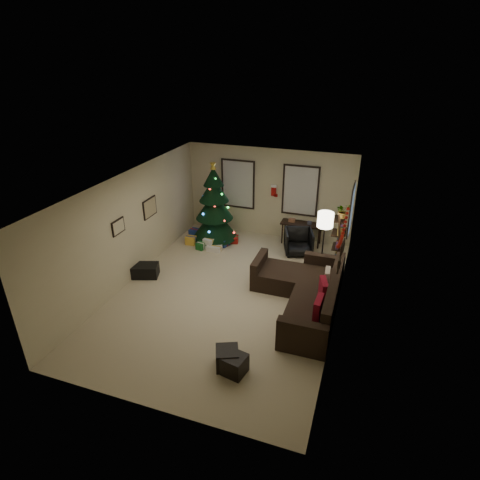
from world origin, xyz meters
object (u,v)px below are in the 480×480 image
christmas_tree (214,209)px  bookshelf (339,243)px  desk (302,226)px  sofa (306,294)px  desk_chair (299,242)px

christmas_tree → bookshelf: (3.68, -0.69, -0.20)m
christmas_tree → desk: bearing=14.3°
christmas_tree → sofa: 4.09m
christmas_tree → sofa: (3.19, -2.45, -0.72)m
christmas_tree → desk: size_ratio=2.03×
desk → desk_chair: size_ratio=1.70×
desk_chair → bookshelf: bookshelf is taller
sofa → desk: size_ratio=2.45×
bookshelf → sofa: bearing=-105.4°
sofa → bookshelf: bearing=74.6°
christmas_tree → bookshelf: christmas_tree is taller
christmas_tree → desk: (2.49, 0.63, -0.44)m
desk → sofa: bearing=-77.1°
sofa → desk_chair: bearing=105.1°
sofa → christmas_tree: bearing=142.5°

